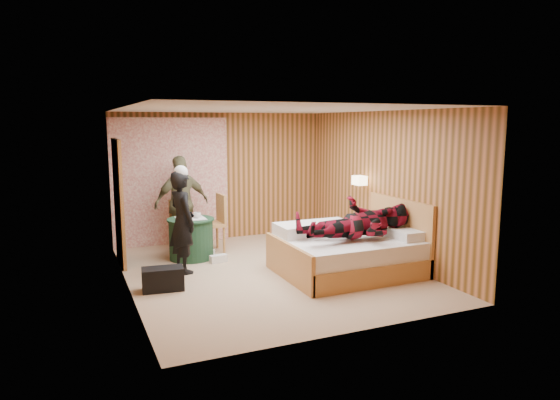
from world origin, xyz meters
name	(u,v)px	position (x,y,z in m)	size (l,w,h in m)	color
floor	(268,271)	(0.00, 0.00, 0.00)	(4.20, 5.00, 0.01)	tan
ceiling	(268,109)	(0.00, 0.00, 2.50)	(4.20, 5.00, 0.01)	silver
wall_back	(221,176)	(0.00, 2.50, 1.25)	(4.20, 0.02, 2.50)	#C2774A
wall_left	(125,201)	(-2.10, 0.00, 1.25)	(0.02, 5.00, 2.50)	#C2774A
wall_right	(383,186)	(2.10, 0.00, 1.25)	(0.02, 5.00, 2.50)	#C2774A
curtain	(171,182)	(-1.00, 2.43, 1.20)	(2.20, 0.08, 2.40)	white
doorway	(118,202)	(-2.06, 1.40, 1.02)	(0.06, 0.90, 2.05)	black
wall_lamp	(360,180)	(1.92, 0.45, 1.30)	(0.26, 0.24, 0.16)	gold
bed	(348,252)	(1.12, -0.53, 0.32)	(2.04, 1.61, 1.11)	tan
nightstand	(358,239)	(1.88, 0.38, 0.26)	(0.39, 0.53, 0.51)	tan
round_table	(191,238)	(-0.92, 1.23, 0.36)	(0.80, 0.80, 0.71)	#21472F
chair_far	(182,221)	(-0.93, 1.87, 0.54)	(0.45, 0.45, 0.93)	tan
chair_near	(215,219)	(-0.40, 1.54, 0.60)	(0.49, 0.49, 1.04)	tan
duffel_bag	(163,279)	(-1.67, -0.24, 0.16)	(0.56, 0.30, 0.32)	black
sneaker_left	(207,253)	(-0.66, 1.22, 0.06)	(0.27, 0.11, 0.12)	silver
sneaker_right	(218,259)	(-0.57, 0.80, 0.06)	(0.29, 0.12, 0.13)	silver
woman_standing	(182,222)	(-1.22, 0.51, 0.79)	(0.58, 0.38, 1.58)	black
man_at_table	(182,203)	(-0.92, 1.90, 0.86)	(1.01, 0.42, 1.72)	#6B6947
man_on_bed	(359,212)	(1.15, -0.76, 0.98)	(1.77, 0.67, 0.86)	maroon
book_lower	(360,225)	(1.88, 0.33, 0.52)	(0.17, 0.22, 0.02)	silver
book_upper	(360,224)	(1.88, 0.33, 0.54)	(0.16, 0.22, 0.02)	silver
cup_nightstand	(355,222)	(1.88, 0.51, 0.55)	(0.10, 0.10, 0.09)	silver
cup_table	(197,215)	(-0.82, 1.18, 0.76)	(0.12, 0.12, 0.10)	silver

